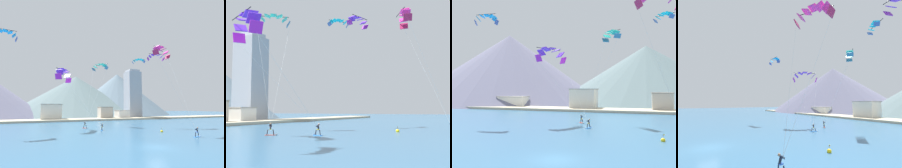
# 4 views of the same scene
# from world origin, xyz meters

# --- Properties ---
(ground_plane) EXTENTS (400.00, 400.00, 0.00)m
(ground_plane) POSITION_xyz_m (0.00, 0.00, 0.00)
(ground_plane) COLOR #336084
(kitesurfer_near_trail) EXTENTS (1.33, 1.65, 1.70)m
(kitesurfer_near_trail) POSITION_xyz_m (-3.64, 24.87, 0.48)
(kitesurfer_near_trail) COLOR #E54C33
(kitesurfer_near_trail) RESTS_ON ground
(kitesurfer_mid_center) EXTENTS (0.87, 1.78, 1.67)m
(kitesurfer_mid_center) POSITION_xyz_m (-1.04, 19.49, 0.46)
(kitesurfer_mid_center) COLOR #337FDB
(kitesurfer_mid_center) RESTS_ON ground
(parafoil_kite_near_trail) EXTENTS (7.28, 6.48, 17.13)m
(parafoil_kite_near_trail) POSITION_xyz_m (1.47, 29.11, 17.60)
(parafoil_kite_near_trail) COLOR teal
(parafoil_kite_mid_center) EXTENTS (10.68, 8.10, 13.46)m
(parafoil_kite_mid_center) POSITION_xyz_m (-9.66, 24.02, 13.59)
(parafoil_kite_mid_center) COLOR purple
(parafoil_kite_distant_high_outer) EXTENTS (3.51, 3.29, 1.39)m
(parafoil_kite_distant_high_outer) POSITION_xyz_m (11.02, 22.44, 18.78)
(parafoil_kite_distant_high_outer) COLOR #395CA3
(parafoil_kite_distant_mid_solo) EXTENTS (4.86, 2.19, 2.17)m
(parafoil_kite_distant_mid_solo) POSITION_xyz_m (-22.39, 20.74, 20.83)
(parafoil_kite_distant_mid_solo) COLOR #3951A5
(race_marker_buoy) EXTENTS (0.56, 0.56, 1.02)m
(race_marker_buoy) POSITION_xyz_m (10.09, 11.76, 0.16)
(race_marker_buoy) COLOR yellow
(race_marker_buoy) RESTS_ON ground
(shoreline_strip) EXTENTS (180.00, 10.00, 0.70)m
(shoreline_strip) POSITION_xyz_m (0.00, 52.21, 0.35)
(shoreline_strip) COLOR #BCAD8E
(shoreline_strip) RESTS_ON ground
(shore_building_promenade_mid) EXTENTS (10.36, 5.78, 4.05)m
(shore_building_promenade_mid) POSITION_xyz_m (-36.71, 56.83, 2.04)
(shore_building_promenade_mid) COLOR silver
(shore_building_promenade_mid) RESTS_ON ground
(shore_building_quay_east) EXTENTS (5.90, 5.46, 5.60)m
(shore_building_quay_east) POSITION_xyz_m (12.69, 55.64, 2.81)
(shore_building_quay_east) COLOR #B7AD9E
(shore_building_quay_east) RESTS_ON ground
(shore_building_quay_west) EXTENTS (8.23, 7.23, 6.71)m
(shore_building_quay_west) POSITION_xyz_m (-10.63, 55.90, 3.37)
(shore_building_quay_west) COLOR silver
(shore_building_quay_west) RESTS_ON ground
(mountain_peak_west_ridge) EXTENTS (91.42, 91.42, 28.04)m
(mountain_peak_west_ridge) POSITION_xyz_m (8.48, 107.91, 14.02)
(mountain_peak_west_ridge) COLOR slate
(mountain_peak_west_ridge) RESTS_ON ground
(mountain_peak_central_summit) EXTENTS (98.75, 98.75, 34.98)m
(mountain_peak_central_summit) POSITION_xyz_m (-60.19, 94.36, 17.49)
(mountain_peak_central_summit) COLOR slate
(mountain_peak_central_summit) RESTS_ON ground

